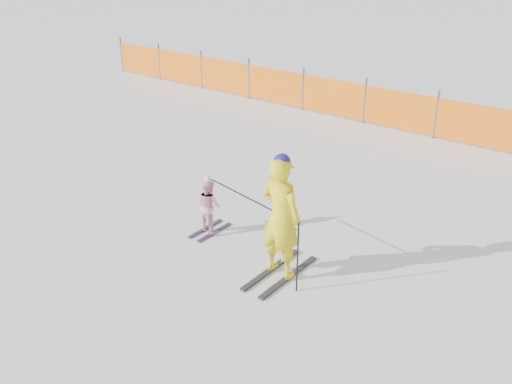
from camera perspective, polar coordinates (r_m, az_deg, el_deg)
ground at (r=9.34m, az=-1.90°, el=-6.59°), size 120.00×120.00×0.00m
adult at (r=8.43m, az=2.50°, el=-2.51°), size 0.72×1.43×2.00m
child at (r=9.90m, az=-4.74°, el=-1.28°), size 0.52×0.84×1.14m
ski_poles at (r=8.69m, az=0.80°, el=-2.80°), size 2.12×0.56×1.14m
safety_fence at (r=16.89m, az=4.44°, el=10.06°), size 16.00×0.06×1.25m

